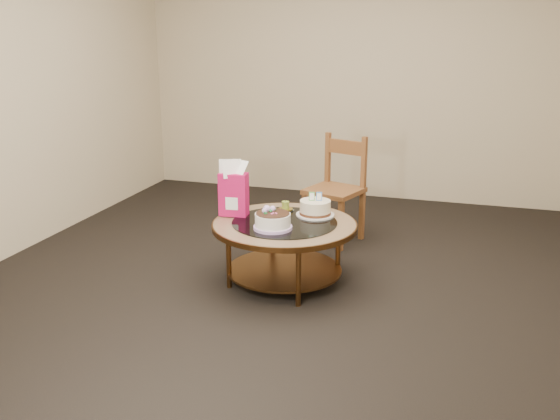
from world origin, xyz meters
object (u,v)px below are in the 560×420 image
(dining_chair, at_px, (336,189))
(gift_bag, at_px, (234,188))
(coffee_table, at_px, (285,233))
(decorated_cake, at_px, (273,222))
(cream_cake, at_px, (315,208))

(dining_chair, bearing_deg, gift_bag, -100.72)
(dining_chair, bearing_deg, coffee_table, -79.69)
(decorated_cake, relative_size, dining_chair, 0.30)
(coffee_table, height_order, cream_cake, cream_cake)
(coffee_table, height_order, gift_bag, gift_bag)
(gift_bag, bearing_deg, coffee_table, -11.72)
(decorated_cake, height_order, gift_bag, gift_bag)
(cream_cake, bearing_deg, decorated_cake, -134.42)
(decorated_cake, bearing_deg, gift_bag, 149.21)
(cream_cake, bearing_deg, gift_bag, 179.47)
(coffee_table, relative_size, gift_bag, 2.54)
(coffee_table, distance_m, dining_chair, 1.03)
(cream_cake, relative_size, dining_chair, 0.31)
(coffee_table, relative_size, cream_cake, 3.68)
(dining_chair, bearing_deg, cream_cake, -70.04)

